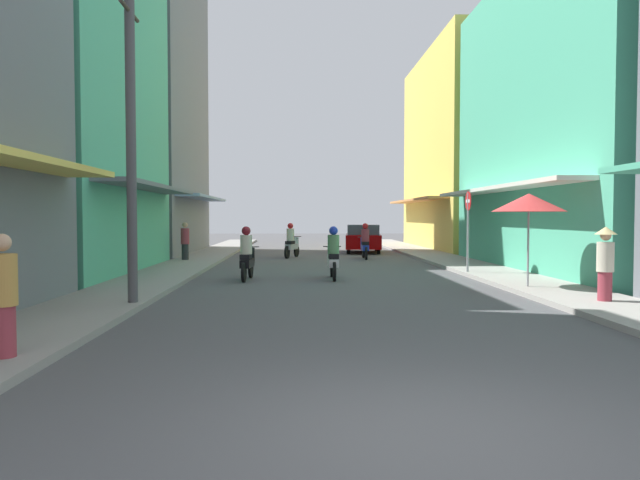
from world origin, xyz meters
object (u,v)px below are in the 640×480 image
at_px(motorbike_blue, 365,243).
at_px(pedestrian_midway, 3,300).
at_px(motorbike_white, 333,256).
at_px(parked_car, 363,238).
at_px(motorbike_black, 247,256).
at_px(pedestrian_foreground, 185,242).
at_px(pedestrian_far, 605,262).
at_px(street_sign_no_entry, 468,221).
at_px(motorbike_silver, 292,242).
at_px(utility_pole, 131,142).
at_px(vendor_umbrella, 529,203).

bearing_deg(motorbike_blue, pedestrian_midway, -109.68).
height_order(motorbike_white, parked_car, motorbike_white).
bearing_deg(motorbike_black, pedestrian_foreground, 114.50).
bearing_deg(pedestrian_foreground, pedestrian_far, -48.18).
relative_size(motorbike_blue, parked_car, 0.43).
bearing_deg(street_sign_no_entry, motorbike_silver, 123.74).
bearing_deg(pedestrian_far, pedestrian_foreground, 131.82).
height_order(motorbike_silver, motorbike_black, same).
bearing_deg(utility_pole, motorbike_silver, 78.10).
xyz_separation_m(pedestrian_midway, pedestrian_far, (9.97, 4.51, 0.11)).
bearing_deg(utility_pole, pedestrian_midway, -93.46).
bearing_deg(pedestrian_foreground, pedestrian_midway, -86.90).
xyz_separation_m(parked_car, utility_pole, (-6.78, -18.53, 2.62)).
xyz_separation_m(pedestrian_far, vendor_umbrella, (-0.61, 2.54, 1.27)).
distance_m(pedestrian_foreground, utility_pole, 12.29).
bearing_deg(motorbike_black, pedestrian_far, -34.80).
bearing_deg(utility_pole, pedestrian_far, -1.13).
relative_size(pedestrian_far, vendor_umbrella, 0.68).
distance_m(motorbike_blue, vendor_umbrella, 11.84).
relative_size(pedestrian_midway, street_sign_no_entry, 0.62).
relative_size(motorbike_white, utility_pole, 0.28).
xyz_separation_m(pedestrian_midway, pedestrian_foreground, (-0.90, 16.67, -0.00)).
height_order(motorbike_blue, pedestrian_midway, pedestrian_midway).
distance_m(pedestrian_midway, pedestrian_far, 10.95).
bearing_deg(motorbike_black, motorbike_blue, 62.49).
bearing_deg(pedestrian_foreground, motorbike_black, -65.50).
distance_m(motorbike_white, motorbike_silver, 9.42).
bearing_deg(motorbike_black, motorbike_white, 3.06).
xyz_separation_m(motorbike_black, motorbike_blue, (4.45, 8.53, 0.00)).
relative_size(motorbike_black, street_sign_no_entry, 0.68).
relative_size(pedestrian_foreground, utility_pole, 0.25).
relative_size(motorbike_silver, parked_car, 0.41).
distance_m(motorbike_white, street_sign_no_entry, 4.52).
relative_size(motorbike_silver, motorbike_black, 0.96).
relative_size(parked_car, pedestrian_midway, 2.58).
relative_size(vendor_umbrella, street_sign_no_entry, 0.92).
bearing_deg(motorbike_blue, utility_pole, -114.67).
relative_size(motorbike_silver, pedestrian_midway, 1.05).
bearing_deg(street_sign_no_entry, pedestrian_far, -81.46).
distance_m(motorbike_black, pedestrian_far, 9.51).
distance_m(vendor_umbrella, street_sign_no_entry, 3.98).
relative_size(motorbike_silver, vendor_umbrella, 0.71).
bearing_deg(vendor_umbrella, parked_car, 98.09).
bearing_deg(vendor_umbrella, utility_pole, -165.48).
bearing_deg(street_sign_no_entry, parked_car, 98.98).
bearing_deg(parked_car, vendor_umbrella, -81.91).
height_order(utility_pole, street_sign_no_entry, utility_pole).
bearing_deg(utility_pole, vendor_umbrella, 14.52).
height_order(motorbike_silver, parked_car, motorbike_silver).
distance_m(motorbike_silver, vendor_umbrella, 13.80).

